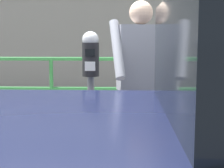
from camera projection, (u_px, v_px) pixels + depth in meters
name	position (u px, v px, depth m)	size (l,w,h in m)	color
sidewalk_curb	(104.00, 154.00, 4.44)	(36.00, 2.74, 0.15)	#ADA8A0
parking_meter	(91.00, 72.00, 3.48)	(0.17, 0.18, 1.46)	slate
pedestrian_at_meter	(141.00, 76.00, 3.51)	(0.63, 0.57, 1.76)	slate
background_railing	(108.00, 77.00, 5.58)	(24.06, 0.06, 1.09)	#2D7A38
backdrop_wall	(114.00, 46.00, 8.63)	(32.00, 0.50, 2.67)	gray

